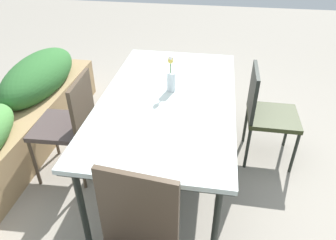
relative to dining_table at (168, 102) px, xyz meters
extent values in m
plane|color=gray|center=(-0.02, -0.03, -0.74)|extent=(12.00, 12.00, 0.00)
cube|color=silver|center=(0.00, 0.00, 0.03)|extent=(1.78, 0.99, 0.03)
cube|color=#232823|center=(0.00, 0.00, 0.00)|extent=(1.75, 0.97, 0.02)
cylinder|color=#232823|center=(-0.81, -0.41, -0.36)|extent=(0.04, 0.04, 0.75)
cylinder|color=#232823|center=(0.81, -0.41, -0.36)|extent=(0.04, 0.04, 0.75)
cylinder|color=#232823|center=(-0.81, 0.41, -0.36)|extent=(0.04, 0.04, 0.75)
cylinder|color=#232823|center=(0.81, 0.41, -0.36)|extent=(0.04, 0.04, 0.75)
cube|color=#473B38|center=(-0.07, 0.87, -0.27)|extent=(0.46, 0.46, 0.04)
cube|color=#4C3D2D|center=(-0.06, 0.67, -0.04)|extent=(0.42, 0.05, 0.43)
cylinder|color=#4C3D2D|center=(-0.28, 1.06, -0.51)|extent=(0.03, 0.03, 0.46)
cylinder|color=#4C3D2D|center=(0.12, 1.08, -0.51)|extent=(0.03, 0.03, 0.46)
cylinder|color=#4C3D2D|center=(-0.26, 0.66, -0.51)|extent=(0.03, 0.03, 0.46)
cylinder|color=#4C3D2D|center=(0.14, 0.68, -0.51)|extent=(0.03, 0.03, 0.46)
cube|color=#4C3D2D|center=(-1.07, -0.02, -0.01)|extent=(0.08, 0.41, 0.54)
cube|color=#2A3118|center=(0.40, -0.87, -0.30)|extent=(0.44, 0.44, 0.04)
cube|color=black|center=(0.40, -0.67, -0.08)|extent=(0.41, 0.03, 0.42)
cylinder|color=black|center=(0.60, -1.07, -0.52)|extent=(0.03, 0.03, 0.43)
cylinder|color=black|center=(0.20, -1.07, -0.52)|extent=(0.03, 0.03, 0.43)
cylinder|color=black|center=(0.60, -0.67, -0.52)|extent=(0.03, 0.03, 0.43)
cylinder|color=black|center=(0.21, -0.67, -0.52)|extent=(0.03, 0.03, 0.43)
cylinder|color=silver|center=(0.10, -0.01, 0.12)|extent=(0.07, 0.07, 0.15)
cylinder|color=#387233|center=(0.09, -0.01, 0.24)|extent=(0.01, 0.00, 0.16)
sphere|color=white|center=(0.09, -0.01, 0.32)|extent=(0.03, 0.03, 0.03)
cylinder|color=#387233|center=(0.10, 0.00, 0.24)|extent=(0.01, 0.00, 0.15)
sphere|color=#EFCC4C|center=(0.10, 0.00, 0.31)|extent=(0.04, 0.04, 0.04)
cylinder|color=#387233|center=(0.10, 0.00, 0.23)|extent=(0.01, 0.01, 0.13)
sphere|color=#EFCC4C|center=(0.10, 0.00, 0.29)|extent=(0.04, 0.04, 0.04)
cube|color=#9E7F56|center=(0.04, 1.43, -0.52)|extent=(2.64, 0.55, 0.43)
ellipsoid|color=#2D662D|center=(0.64, 1.43, -0.19)|extent=(1.19, 0.49, 0.40)
camera|label=1|loc=(-2.05, -0.32, 1.22)|focal=33.96mm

